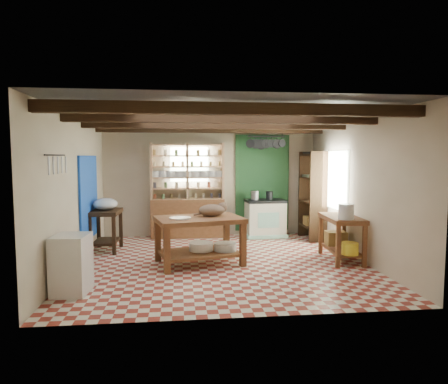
{
  "coord_description": "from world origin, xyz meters",
  "views": [
    {
      "loc": [
        -0.73,
        -6.96,
        1.87
      ],
      "look_at": [
        0.08,
        0.3,
        1.23
      ],
      "focal_mm": 32.0,
      "sensor_mm": 36.0,
      "label": 1
    }
  ],
  "objects": [
    {
      "name": "enamel_bowl",
      "position": [
        -2.2,
        1.1,
        0.94
      ],
      "size": [
        0.49,
        0.49,
        0.24
      ],
      "primitive_type": "ellipsoid",
      "rotation": [
        0.0,
        0.0,
        -0.04
      ],
      "color": "silver",
      "rests_on": "prep_table"
    },
    {
      "name": "wall_front",
      "position": [
        0.0,
        -2.5,
        1.3
      ],
      "size": [
        5.0,
        0.04,
        2.6
      ],
      "primitive_type": "cube",
      "color": "beige",
      "rests_on": "floor"
    },
    {
      "name": "ceiling_beams",
      "position": [
        0.0,
        0.0,
        2.48
      ],
      "size": [
        5.0,
        3.8,
        0.15
      ],
      "primitive_type": "cube",
      "color": "#332012",
      "rests_on": "ceiling"
    },
    {
      "name": "window_back",
      "position": [
        -0.5,
        2.48,
        1.7
      ],
      "size": [
        0.9,
        0.02,
        0.8
      ],
      "primitive_type": "cube",
      "color": "silver",
      "rests_on": "wall_back"
    },
    {
      "name": "right_counter",
      "position": [
        2.18,
        -0.11,
        0.4
      ],
      "size": [
        0.64,
        1.16,
        0.81
      ],
      "primitive_type": "cube",
      "rotation": [
        0.0,
        0.0,
        -0.07
      ],
      "color": "brown",
      "rests_on": "floor"
    },
    {
      "name": "steel_tray",
      "position": [
        -0.73,
        -0.2,
        0.84
      ],
      "size": [
        0.44,
        0.44,
        0.02
      ],
      "primitive_type": "cylinder",
      "rotation": [
        0.0,
        0.0,
        0.23
      ],
      "color": "#AAA9B1",
      "rests_on": "work_table"
    },
    {
      "name": "floor",
      "position": [
        0.0,
        0.0,
        -0.01
      ],
      "size": [
        5.0,
        5.0,
        0.02
      ],
      "primitive_type": "cube",
      "color": "maroon",
      "rests_on": "ground"
    },
    {
      "name": "cat",
      "position": [
        -0.17,
        0.04,
        0.93
      ],
      "size": [
        0.57,
        0.51,
        0.21
      ],
      "primitive_type": "ellipsoid",
      "rotation": [
        0.0,
        0.0,
        0.4
      ],
      "color": "#86664E",
      "rests_on": "work_table"
    },
    {
      "name": "window_right",
      "position": [
        2.48,
        1.0,
        1.4
      ],
      "size": [
        0.02,
        1.3,
        1.2
      ],
      "primitive_type": "cube",
      "color": "silver",
      "rests_on": "wall_right"
    },
    {
      "name": "pot_rack",
      "position": [
        1.25,
        2.05,
        2.18
      ],
      "size": [
        0.86,
        0.12,
        0.36
      ],
      "primitive_type": "cube",
      "color": "black",
      "rests_on": "ceiling"
    },
    {
      "name": "wall_right",
      "position": [
        2.5,
        0.0,
        1.3
      ],
      "size": [
        0.04,
        5.0,
        2.6
      ],
      "primitive_type": "cube",
      "color": "beige",
      "rests_on": "floor"
    },
    {
      "name": "wall_back",
      "position": [
        0.0,
        2.5,
        1.3
      ],
      "size": [
        5.0,
        0.04,
        2.6
      ],
      "primitive_type": "cube",
      "color": "beige",
      "rests_on": "floor"
    },
    {
      "name": "ceiling",
      "position": [
        0.0,
        0.0,
        2.6
      ],
      "size": [
        5.0,
        5.0,
        0.02
      ],
      "primitive_type": "cube",
      "color": "#434348",
      "rests_on": "wall_back"
    },
    {
      "name": "blue_wall_patch",
      "position": [
        -2.47,
        0.9,
        1.1
      ],
      "size": [
        0.04,
        1.4,
        1.6
      ],
      "primitive_type": "cube",
      "color": "blue",
      "rests_on": "wall_left"
    },
    {
      "name": "basin_large",
      "position": [
        -0.36,
        -0.01,
        0.29
      ],
      "size": [
        0.51,
        0.51,
        0.15
      ],
      "primitive_type": "cylinder",
      "rotation": [
        0.0,
        0.0,
        0.23
      ],
      "color": "silver",
      "rests_on": "work_table"
    },
    {
      "name": "tall_rack",
      "position": [
        2.28,
        1.8,
        1.0
      ],
      "size": [
        0.4,
        0.86,
        2.0
      ],
      "primitive_type": "cube",
      "color": "#332012",
      "rests_on": "floor"
    },
    {
      "name": "yellow_tub",
      "position": [
        2.15,
        -0.55,
        0.32
      ],
      "size": [
        0.3,
        0.3,
        0.21
      ],
      "primitive_type": "cylinder",
      "rotation": [
        0.0,
        0.0,
        -0.07
      ],
      "color": "yellow",
      "rests_on": "right_counter"
    },
    {
      "name": "white_bucket",
      "position": [
        2.11,
        -0.45,
        0.94
      ],
      "size": [
        0.28,
        0.28,
        0.26
      ],
      "primitive_type": "cylinder",
      "rotation": [
        0.0,
        0.0,
        -0.07
      ],
      "color": "silver",
      "rests_on": "right_counter"
    },
    {
      "name": "white_cabinet",
      "position": [
        -2.22,
        -1.39,
        0.41
      ],
      "size": [
        0.49,
        0.57,
        0.81
      ],
      "primitive_type": "cube",
      "rotation": [
        0.0,
        0.0,
        -0.08
      ],
      "color": "silver",
      "rests_on": "floor"
    },
    {
      "name": "wicker_basket",
      "position": [
        2.2,
        0.19,
        0.34
      ],
      "size": [
        0.38,
        0.32,
        0.26
      ],
      "primitive_type": "cube",
      "rotation": [
        0.0,
        0.0,
        -0.07
      ],
      "color": "olive",
      "rests_on": "right_counter"
    },
    {
      "name": "kettle_left",
      "position": [
        1.01,
        2.14,
        0.98
      ],
      "size": [
        0.19,
        0.19,
        0.21
      ],
      "primitive_type": "cylinder",
      "rotation": [
        0.0,
        0.0,
        0.05
      ],
      "color": "#AAA9B1",
      "rests_on": "stove"
    },
    {
      "name": "wall_left",
      "position": [
        -2.5,
        0.0,
        1.3
      ],
      "size": [
        0.04,
        5.0,
        2.6
      ],
      "primitive_type": "cube",
      "color": "beige",
      "rests_on": "floor"
    },
    {
      "name": "stove",
      "position": [
        1.26,
        2.15,
        0.44
      ],
      "size": [
        0.93,
        0.65,
        0.88
      ],
      "primitive_type": "cube",
      "rotation": [
        0.0,
        0.0,
        0.05
      ],
      "color": "#ECE9CD",
      "rests_on": "floor"
    },
    {
      "name": "green_wall_patch",
      "position": [
        1.25,
        2.47,
        1.25
      ],
      "size": [
        1.3,
        0.04,
        2.3
      ],
      "primitive_type": "cube",
      "color": "#1F4F27",
      "rests_on": "wall_back"
    },
    {
      "name": "utensil_rail",
      "position": [
        -2.44,
        -1.2,
        1.78
      ],
      "size": [
        0.06,
        0.9,
        0.28
      ],
      "primitive_type": "cube",
      "color": "black",
      "rests_on": "wall_left"
    },
    {
      "name": "work_table",
      "position": [
        -0.4,
        -0.07,
        0.41
      ],
      "size": [
        1.64,
        1.28,
        0.83
      ],
      "primitive_type": "cube",
      "rotation": [
        0.0,
        0.0,
        0.23
      ],
      "color": "brown",
      "rests_on": "floor"
    },
    {
      "name": "prep_table",
      "position": [
        -2.2,
        1.1,
        0.41
      ],
      "size": [
        0.59,
        0.84,
        0.83
      ],
      "primitive_type": "cube",
      "rotation": [
        0.0,
        0.0,
        -0.04
      ],
      "color": "#332012",
      "rests_on": "floor"
    },
    {
      "name": "shelving_unit",
      "position": [
        -0.55,
        2.31,
        1.1
      ],
      "size": [
        1.7,
        0.34,
        2.2
      ],
      "primitive_type": "cube",
      "color": "tan",
      "rests_on": "floor"
    },
    {
      "name": "kettle_right",
      "position": [
        1.36,
        2.16,
        0.98
      ],
      "size": [
        0.17,
        0.17,
        0.2
      ],
      "primitive_type": "cylinder",
      "rotation": [
        0.0,
        0.0,
        0.05
      ],
      "color": "black",
      "rests_on": "stove"
    },
    {
      "name": "basin_small",
      "position": [
        0.06,
        -0.06,
        0.29
      ],
      "size": [
        0.48,
        0.48,
        0.14
      ],
      "primitive_type": "cylinder",
      "rotation": [
        0.0,
        0.0,
        0.23
      ],
      "color": "silver",
      "rests_on": "work_table"
    }
  ]
}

